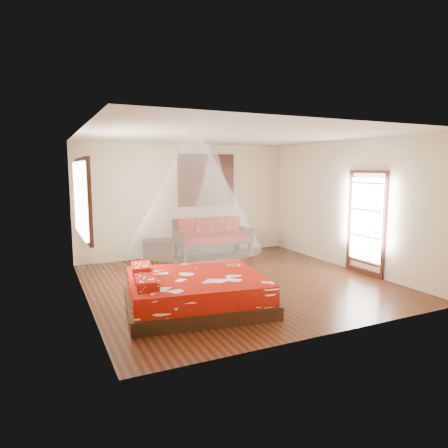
% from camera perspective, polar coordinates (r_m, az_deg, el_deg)
% --- Properties ---
extents(room, '(5.54, 5.54, 2.84)m').
position_cam_1_polar(room, '(7.59, 1.71, 1.93)').
color(room, black).
rests_on(room, ground).
extents(bed, '(2.44, 2.27, 0.64)m').
position_cam_1_polar(bed, '(6.48, -4.20, -9.52)').
color(bed, black).
rests_on(bed, floor).
extents(daybed, '(1.87, 0.83, 0.96)m').
position_cam_1_polar(daybed, '(10.08, -1.76, -1.63)').
color(daybed, black).
rests_on(daybed, floor).
extents(storage_chest, '(0.84, 0.71, 0.50)m').
position_cam_1_polar(storage_chest, '(9.73, -9.43, -3.68)').
color(storage_chest, black).
rests_on(storage_chest, floor).
extents(shutter_panel, '(1.52, 0.06, 1.32)m').
position_cam_1_polar(shutter_panel, '(10.25, -2.53, 6.27)').
color(shutter_panel, black).
rests_on(shutter_panel, wall_back).
extents(window_left, '(0.10, 1.74, 1.34)m').
position_cam_1_polar(window_left, '(6.99, -19.34, 3.45)').
color(window_left, black).
rests_on(window_left, wall_left).
extents(glazed_door, '(0.08, 1.02, 2.16)m').
position_cam_1_polar(glazed_door, '(8.75, 19.64, 0.08)').
color(glazed_door, black).
rests_on(glazed_door, floor).
extents(wine_tray, '(0.23, 0.23, 0.19)m').
position_cam_1_polar(wine_tray, '(6.96, 1.21, -5.73)').
color(wine_tray, brown).
rests_on(wine_tray, bed).
extents(mosquito_net_main, '(2.08, 2.08, 1.80)m').
position_cam_1_polar(mosquito_net_main, '(6.19, -4.16, 4.75)').
color(mosquito_net_main, white).
rests_on(mosquito_net_main, ceiling).
extents(mosquito_net_daybed, '(0.91, 0.91, 1.50)m').
position_cam_1_polar(mosquito_net_daybed, '(9.82, -1.48, 6.79)').
color(mosquito_net_daybed, white).
rests_on(mosquito_net_daybed, ceiling).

